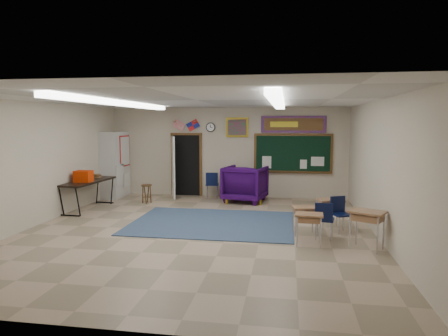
% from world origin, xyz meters
% --- Properties ---
extents(floor, '(9.00, 9.00, 0.00)m').
position_xyz_m(floor, '(0.00, 0.00, 0.00)').
color(floor, tan).
rests_on(floor, ground).
extents(back_wall, '(8.00, 0.04, 3.00)m').
position_xyz_m(back_wall, '(0.00, 4.50, 1.50)').
color(back_wall, '#B0A58E').
rests_on(back_wall, floor).
extents(front_wall, '(8.00, 0.04, 3.00)m').
position_xyz_m(front_wall, '(0.00, -4.50, 1.50)').
color(front_wall, '#B0A58E').
rests_on(front_wall, floor).
extents(left_wall, '(0.04, 9.00, 3.00)m').
position_xyz_m(left_wall, '(-4.00, 0.00, 1.50)').
color(left_wall, '#B0A58E').
rests_on(left_wall, floor).
extents(right_wall, '(0.04, 9.00, 3.00)m').
position_xyz_m(right_wall, '(4.00, 0.00, 1.50)').
color(right_wall, '#B0A58E').
rests_on(right_wall, floor).
extents(ceiling, '(8.00, 9.00, 0.04)m').
position_xyz_m(ceiling, '(0.00, 0.00, 3.00)').
color(ceiling, silver).
rests_on(ceiling, back_wall).
extents(area_rug, '(4.00, 3.00, 0.02)m').
position_xyz_m(area_rug, '(0.20, 0.80, 0.01)').
color(area_rug, '#2F4159').
rests_on(area_rug, floor).
extents(fluorescent_strips, '(3.86, 6.00, 0.10)m').
position_xyz_m(fluorescent_strips, '(0.00, 0.00, 2.94)').
color(fluorescent_strips, white).
rests_on(fluorescent_strips, ceiling).
extents(doorway, '(1.10, 0.89, 2.16)m').
position_xyz_m(doorway, '(-1.50, 4.35, 1.06)').
color(doorway, black).
rests_on(doorway, back_wall).
extents(chalkboard, '(2.55, 0.14, 1.30)m').
position_xyz_m(chalkboard, '(2.20, 4.46, 1.46)').
color(chalkboard, '#563718').
rests_on(chalkboard, back_wall).
extents(bulletin_board, '(2.10, 0.05, 0.55)m').
position_xyz_m(bulletin_board, '(2.20, 4.47, 2.45)').
color(bulletin_board, '#A8140E').
rests_on(bulletin_board, back_wall).
extents(framed_art_print, '(0.75, 0.05, 0.65)m').
position_xyz_m(framed_art_print, '(0.35, 4.47, 2.35)').
color(framed_art_print, olive).
rests_on(framed_art_print, back_wall).
extents(wall_clock, '(0.32, 0.05, 0.32)m').
position_xyz_m(wall_clock, '(-0.55, 4.47, 2.35)').
color(wall_clock, black).
rests_on(wall_clock, back_wall).
extents(wall_flags, '(1.16, 0.06, 0.70)m').
position_xyz_m(wall_flags, '(-1.40, 4.44, 2.48)').
color(wall_flags, red).
rests_on(wall_flags, back_wall).
extents(storage_cabinet, '(0.59, 1.25, 2.20)m').
position_xyz_m(storage_cabinet, '(-3.71, 3.85, 1.10)').
color(storage_cabinet, '#B4B4AF').
rests_on(storage_cabinet, floor).
extents(wingback_armchair, '(1.46, 1.49, 1.15)m').
position_xyz_m(wingback_armchair, '(0.71, 3.69, 0.57)').
color(wingback_armchair, '#210537').
rests_on(wingback_armchair, floor).
extents(student_chair_reading, '(0.49, 0.49, 0.88)m').
position_xyz_m(student_chair_reading, '(-0.44, 4.12, 0.44)').
color(student_chair_reading, black).
rests_on(student_chair_reading, floor).
extents(student_chair_desk_a, '(0.48, 0.48, 0.82)m').
position_xyz_m(student_chair_desk_a, '(2.84, -0.17, 0.41)').
color(student_chair_desk_a, black).
rests_on(student_chair_desk_a, floor).
extents(student_chair_desk_b, '(0.55, 0.55, 0.82)m').
position_xyz_m(student_chair_desk_b, '(3.27, 0.37, 0.41)').
color(student_chair_desk_b, black).
rests_on(student_chair_desk_b, floor).
extents(student_desk_front_left, '(0.59, 0.49, 0.64)m').
position_xyz_m(student_desk_front_left, '(2.43, 0.10, 0.36)').
color(student_desk_front_left, '#946845').
rests_on(student_desk_front_left, floor).
extents(student_desk_front_right, '(0.69, 0.59, 0.70)m').
position_xyz_m(student_desk_front_right, '(3.05, 0.76, 0.39)').
color(student_desk_front_right, '#946845').
rests_on(student_desk_front_right, floor).
extents(student_desk_back_left, '(0.58, 0.45, 0.67)m').
position_xyz_m(student_desk_back_left, '(2.48, -0.71, 0.37)').
color(student_desk_back_left, '#946845').
rests_on(student_desk_back_left, floor).
extents(student_desk_back_right, '(0.80, 0.73, 0.77)m').
position_xyz_m(student_desk_back_right, '(3.60, -0.77, 0.43)').
color(student_desk_back_right, '#946845').
rests_on(student_desk_back_right, floor).
extents(folding_table, '(0.82, 2.08, 1.16)m').
position_xyz_m(folding_table, '(-3.65, 1.81, 0.46)').
color(folding_table, black).
rests_on(folding_table, floor).
extents(wooden_stool, '(0.33, 0.33, 0.58)m').
position_xyz_m(wooden_stool, '(-2.29, 2.93, 0.30)').
color(wooden_stool, '#473015').
rests_on(wooden_stool, floor).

